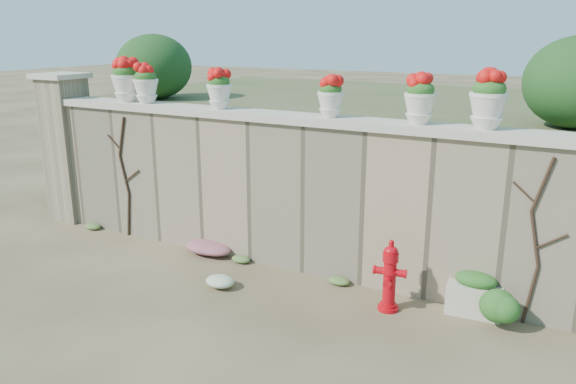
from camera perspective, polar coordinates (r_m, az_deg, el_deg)
The scene contains 19 objects.
ground at distance 6.63m, azimuth -8.33°, elevation -12.39°, with size 80.00×80.00×0.00m, color #4A3D25.
stone_wall at distance 7.65m, azimuth -0.60°, elevation -0.20°, with size 8.00×0.40×2.00m, color #8D7A5E.
wall_cap at distance 7.43m, azimuth -0.62°, elevation 7.60°, with size 8.10×0.52×0.10m, color beige.
gate_pillar at distance 10.22m, azimuth -21.45°, elevation 4.29°, with size 0.72×0.72×2.48m.
raised_fill at distance 10.49m, azimuth 7.95°, elevation 4.08°, with size 9.00×6.00×2.00m, color #384C23.
back_shrub_left at distance 10.22m, azimuth -13.44°, elevation 12.28°, with size 1.30×1.30×1.10m, color #143814.
vine_left at distance 9.06m, azimuth -16.24°, elevation 1.65°, with size 0.60×0.04×1.91m.
vine_right at distance 6.57m, azimuth 23.88°, elevation -4.47°, with size 0.60×0.04×1.91m.
fire_hydrant at distance 6.62m, azimuth 10.29°, elevation -8.34°, with size 0.37×0.27×0.86m.
planter_box at distance 6.88m, azimuth 18.42°, elevation -9.82°, with size 0.64×0.41×0.51m.
green_shrub at distance 6.55m, azimuth 20.22°, elevation -10.62°, with size 0.65×0.58×0.61m, color #1E5119.
magenta_clump at distance 8.23m, azimuth -7.31°, elevation -5.62°, with size 0.92×0.61×0.24m, color #D0297F.
white_flowers at distance 7.30m, azimuth -7.29°, elevation -8.73°, with size 0.55×0.44×0.20m, color white.
urn_pot_0 at distance 9.02m, azimuth -16.19°, elevation 10.86°, with size 0.42×0.42×0.66m.
urn_pot_1 at distance 8.75m, azimuth -14.24°, elevation 10.60°, with size 0.37×0.37×0.58m.
urn_pot_2 at distance 7.92m, azimuth -7.00°, elevation 10.33°, with size 0.35×0.35×0.55m.
urn_pot_3 at distance 7.09m, azimuth 4.33°, elevation 9.62°, with size 0.33×0.33×0.51m.
urn_pot_4 at distance 6.70m, azimuth 13.25°, elevation 9.15°, with size 0.37×0.37×0.58m.
urn_pot_5 at distance 6.54m, azimuth 19.68°, elevation 8.78°, with size 0.41×0.41×0.64m.
Camera 1 is at (3.58, -4.62, 3.13)m, focal length 35.00 mm.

